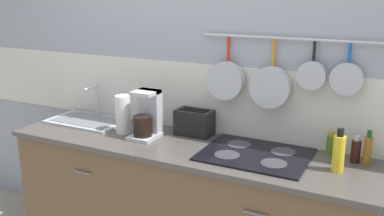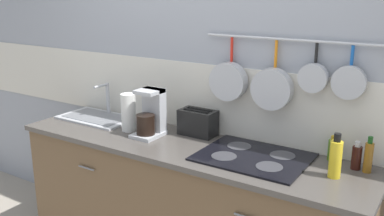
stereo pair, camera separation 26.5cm
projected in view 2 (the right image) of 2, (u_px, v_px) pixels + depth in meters
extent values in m
cube|color=#999EA8|center=(211.00, 79.00, 2.93)|extent=(7.20, 0.06, 2.60)
cube|color=silver|center=(211.00, 98.00, 2.96)|extent=(7.20, 0.07, 0.48)
cylinder|color=#B7BABF|center=(295.00, 40.00, 2.49)|extent=(1.17, 0.02, 0.02)
cylinder|color=red|center=(232.00, 49.00, 2.73)|extent=(0.02, 0.02, 0.16)
cylinder|color=#B7BABF|center=(228.00, 81.00, 2.76)|extent=(0.25, 0.07, 0.25)
cylinder|color=orange|center=(276.00, 54.00, 2.58)|extent=(0.02, 0.02, 0.16)
cylinder|color=#B7BABF|center=(272.00, 89.00, 2.60)|extent=(0.26, 0.07, 0.26)
cylinder|color=black|center=(316.00, 53.00, 2.44)|extent=(0.02, 0.02, 0.11)
cylinder|color=#B7BABF|center=(313.00, 78.00, 2.46)|extent=(0.17, 0.05, 0.17)
cylinder|color=#1959B2|center=(352.00, 55.00, 2.34)|extent=(0.02, 0.02, 0.11)
cylinder|color=#B7BABF|center=(349.00, 83.00, 2.36)|extent=(0.19, 0.04, 0.19)
cube|color=brown|center=(184.00, 211.00, 2.88)|extent=(2.37, 0.57, 0.89)
cylinder|color=slate|center=(86.00, 168.00, 2.88)|extent=(0.14, 0.01, 0.01)
cube|color=#4C4742|center=(184.00, 147.00, 2.76)|extent=(2.41, 0.61, 0.03)
cube|color=#B7BABF|center=(97.00, 118.00, 3.30)|extent=(0.58, 0.35, 0.01)
cube|color=slate|center=(97.00, 117.00, 3.29)|extent=(0.49, 0.28, 0.00)
cylinder|color=#B7BABF|center=(108.00, 99.00, 3.37)|extent=(0.03, 0.03, 0.26)
cylinder|color=#B7BABF|center=(101.00, 86.00, 3.28)|extent=(0.02, 0.14, 0.02)
cylinder|color=white|center=(129.00, 112.00, 2.99)|extent=(0.10, 0.10, 0.27)
cube|color=#B7BABF|center=(148.00, 134.00, 2.91)|extent=(0.17, 0.22, 0.02)
cube|color=#B7BABF|center=(154.00, 111.00, 2.92)|extent=(0.15, 0.08, 0.32)
cylinder|color=black|center=(146.00, 124.00, 2.86)|extent=(0.13, 0.13, 0.13)
cube|color=#B7BABF|center=(149.00, 91.00, 2.84)|extent=(0.15, 0.16, 0.02)
cube|color=black|center=(198.00, 122.00, 2.92)|extent=(0.25, 0.15, 0.17)
cube|color=black|center=(196.00, 111.00, 2.87)|extent=(0.19, 0.03, 0.00)
cube|color=black|center=(200.00, 109.00, 2.91)|extent=(0.19, 0.03, 0.00)
cube|color=black|center=(182.00, 115.00, 2.98)|extent=(0.02, 0.02, 0.02)
cube|color=black|center=(253.00, 157.00, 2.54)|extent=(0.64, 0.50, 0.01)
cylinder|color=#38383D|center=(224.00, 156.00, 2.53)|extent=(0.15, 0.15, 0.00)
cylinder|color=#38383D|center=(269.00, 167.00, 2.38)|extent=(0.15, 0.15, 0.00)
cylinder|color=#38383D|center=(239.00, 146.00, 2.69)|extent=(0.15, 0.15, 0.00)
cylinder|color=#38383D|center=(283.00, 155.00, 2.54)|extent=(0.15, 0.15, 0.00)
cylinder|color=#4C721E|center=(333.00, 150.00, 2.49)|extent=(0.06, 0.06, 0.12)
cylinder|color=#B28C19|center=(334.00, 138.00, 2.47)|extent=(0.03, 0.03, 0.03)
cylinder|color=yellow|center=(335.00, 159.00, 2.25)|extent=(0.07, 0.07, 0.20)
cylinder|color=black|center=(338.00, 138.00, 2.22)|extent=(0.04, 0.04, 0.04)
cylinder|color=#33140F|center=(356.00, 158.00, 2.37)|extent=(0.05, 0.05, 0.13)
cylinder|color=beige|center=(358.00, 144.00, 2.34)|extent=(0.03, 0.03, 0.03)
cylinder|color=#8C5919|center=(368.00, 158.00, 2.32)|extent=(0.05, 0.05, 0.17)
cylinder|color=#194C19|center=(370.00, 140.00, 2.29)|extent=(0.03, 0.03, 0.04)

